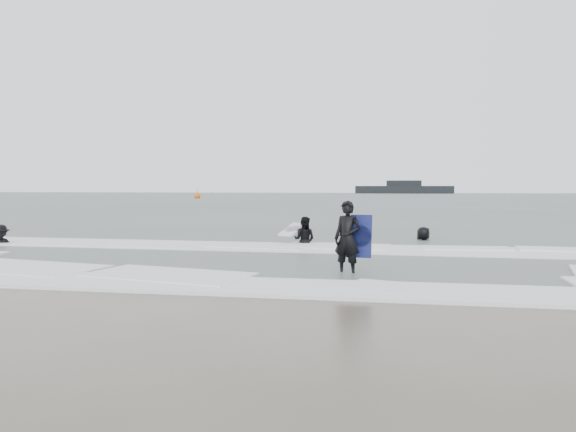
% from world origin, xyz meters
% --- Properties ---
extents(ground, '(320.00, 320.00, 0.00)m').
position_xyz_m(ground, '(0.00, 0.00, 0.00)').
color(ground, brown).
rests_on(ground, ground).
extents(sea, '(320.00, 320.00, 0.00)m').
position_xyz_m(sea, '(0.00, 80.00, 0.06)').
color(sea, '#47544C').
rests_on(sea, ground).
extents(surfer_centre, '(0.70, 0.57, 1.67)m').
position_xyz_m(surfer_centre, '(2.08, 1.35, 0.00)').
color(surfer_centre, black).
rests_on(surfer_centre, ground).
extents(surfer_wading, '(0.82, 0.69, 1.52)m').
position_xyz_m(surfer_wading, '(0.11, 7.13, 0.00)').
color(surfer_wading, black).
rests_on(surfer_wading, ground).
extents(surfer_breaker, '(1.13, 1.10, 1.55)m').
position_xyz_m(surfer_breaker, '(-9.77, 5.27, 0.00)').
color(surfer_breaker, black).
rests_on(surfer_breaker, ground).
extents(surfer_right_near, '(0.98, 0.80, 1.57)m').
position_xyz_m(surfer_right_near, '(0.98, 10.65, 0.00)').
color(surfer_right_near, black).
rests_on(surfer_right_near, ground).
extents(surfer_right_far, '(0.97, 0.94, 1.68)m').
position_xyz_m(surfer_right_far, '(4.00, 9.49, 0.00)').
color(surfer_right_far, black).
rests_on(surfer_right_far, ground).
extents(surf_foam, '(30.03, 9.06, 0.09)m').
position_xyz_m(surf_foam, '(0.00, 3.70, 0.04)').
color(surf_foam, white).
rests_on(surf_foam, ground).
extents(bodyboards, '(3.30, 9.72, 1.25)m').
position_xyz_m(bodyboards, '(1.17, 6.51, 0.50)').
color(bodyboards, '#10174E').
rests_on(bodyboards, ground).
extents(buoy, '(1.00, 1.00, 1.65)m').
position_xyz_m(buoy, '(-29.67, 75.78, 0.42)').
color(buoy, '#EE570A').
rests_on(buoy, ground).
extents(vessel_horizon, '(26.83, 4.79, 3.64)m').
position_xyz_m(vessel_horizon, '(3.45, 149.59, 1.36)').
color(vessel_horizon, black).
rests_on(vessel_horizon, ground).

